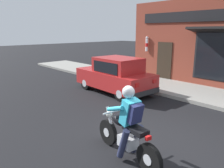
# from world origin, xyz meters

# --- Properties ---
(ground_plane) EXTENTS (80.00, 80.00, 0.00)m
(ground_plane) POSITION_xyz_m (0.00, 0.00, 0.00)
(ground_plane) COLOR black
(sidewalk_curb) EXTENTS (2.60, 22.00, 0.14)m
(sidewalk_curb) POSITION_xyz_m (4.80, 3.00, 0.07)
(sidewalk_curb) COLOR gray
(sidewalk_curb) RESTS_ON ground
(storefront_building) EXTENTS (1.25, 9.34, 4.20)m
(storefront_building) POSITION_xyz_m (6.33, 1.23, 2.11)
(storefront_building) COLOR brown
(storefront_building) RESTS_ON ground
(motorcycle_with_rider) EXTENTS (0.64, 2.01, 1.62)m
(motorcycle_with_rider) POSITION_xyz_m (-0.92, 0.04, 0.68)
(motorcycle_with_rider) COLOR black
(motorcycle_with_rider) RESTS_ON ground
(car_hatchback) EXTENTS (1.79, 3.84, 1.57)m
(car_hatchback) POSITION_xyz_m (2.51, 3.97, 0.77)
(car_hatchback) COLOR black
(car_hatchback) RESTS_ON ground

